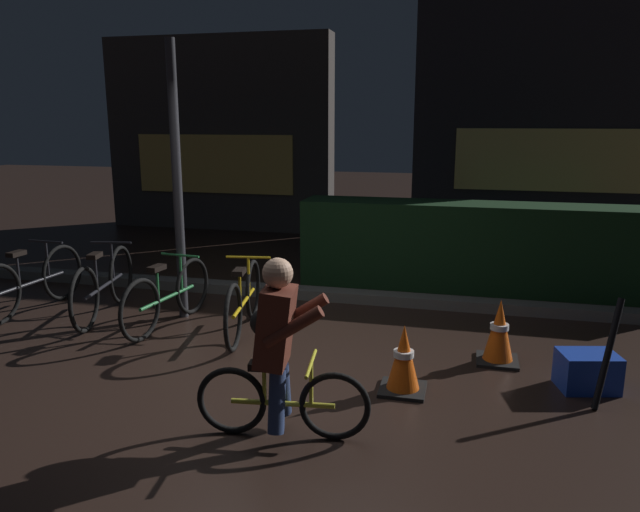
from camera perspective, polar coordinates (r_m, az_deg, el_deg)
ground_plane at (r=5.26m, az=-3.77°, el=-10.91°), size 40.00×40.00×0.00m
sidewalk_curb at (r=7.24m, az=1.53°, el=-3.70°), size 12.00×0.24×0.12m
hedge_row at (r=7.84m, az=15.97°, el=0.76°), size 4.80×0.70×1.09m
storefront_left at (r=12.07m, az=-9.50°, el=11.17°), size 4.46×0.54×3.65m
storefront_right at (r=11.88m, az=21.92°, el=12.97°), size 5.21×0.54×4.70m
street_post at (r=6.54m, az=-13.29°, el=6.63°), size 0.10×0.10×2.90m
parked_bike_leftmost at (r=7.46m, az=-25.51°, el=-2.19°), size 0.46×1.65×0.76m
parked_bike_left_mid at (r=6.99m, az=-19.66°, el=-2.57°), size 0.47×1.66×0.78m
parked_bike_center_left at (r=6.46m, az=-14.12°, el=-3.66°), size 0.46×1.55×0.72m
parked_bike_center_right at (r=6.12m, az=-7.18°, el=-4.21°), size 0.46×1.58×0.73m
traffic_cone_near at (r=4.87m, az=7.86°, el=-9.64°), size 0.36×0.36×0.55m
traffic_cone_far at (r=5.59m, az=16.50°, el=-6.90°), size 0.36×0.36×0.58m
blue_crate at (r=5.35m, az=23.85°, el=-9.87°), size 0.50×0.41×0.30m
cyclist at (r=4.07m, az=-3.91°, el=-8.60°), size 1.18×0.50×1.25m
closed_umbrella at (r=5.05m, az=25.46°, el=-8.28°), size 0.23×0.33×0.81m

